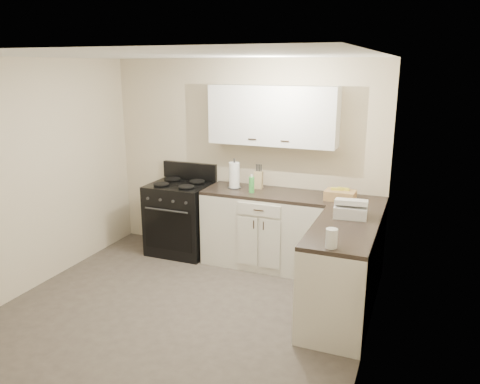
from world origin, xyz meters
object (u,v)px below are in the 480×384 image
at_px(paper_towel, 234,175).
at_px(wicker_basket, 340,195).
at_px(stove, 181,219).
at_px(knife_block, 259,180).
at_px(countertop_grill, 351,211).

distance_m(paper_towel, wicker_basket, 1.32).
xyz_separation_m(stove, knife_block, (1.03, 0.15, 0.59)).
bearing_deg(countertop_grill, knife_block, 144.83).
bearing_deg(paper_towel, wicker_basket, -2.49).
distance_m(knife_block, wicker_basket, 1.05).
bearing_deg(stove, wicker_basket, -0.24).
relative_size(knife_block, wicker_basket, 0.64).
bearing_deg(stove, paper_towel, 3.71).
bearing_deg(countertop_grill, paper_towel, 152.79).
xyz_separation_m(knife_block, paper_towel, (-0.28, -0.10, 0.05)).
relative_size(knife_block, paper_towel, 0.66).
bearing_deg(knife_block, paper_towel, -165.96).
height_order(stove, knife_block, knife_block).
height_order(paper_towel, countertop_grill, paper_towel).
bearing_deg(countertop_grill, wicker_basket, 104.79).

